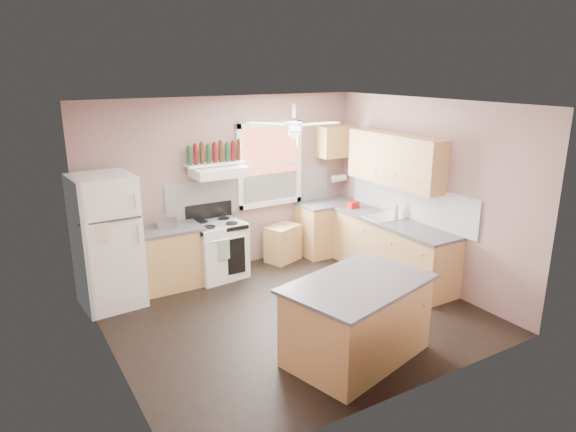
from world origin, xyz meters
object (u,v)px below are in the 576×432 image
stove (218,250)px  refrigerator (107,242)px  toaster (168,221)px  cart (283,244)px  island (357,321)px

stove → refrigerator: bearing=179.3°
toaster → cart: size_ratio=0.50×
refrigerator → stove: refrigerator is taller
refrigerator → island: (2.02, -2.75, -0.47)m
cart → island: bearing=-124.8°
stove → island: size_ratio=0.57×
stove → cart: size_ratio=1.54×
stove → cart: stove is taller
refrigerator → stove: size_ratio=2.08×
refrigerator → cart: 2.90m
toaster → refrigerator: bearing=-149.0°
refrigerator → island: refrigerator is taller
island → toaster: bearing=96.6°
toaster → stove: bearing=16.5°
island → refrigerator: bearing=111.8°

